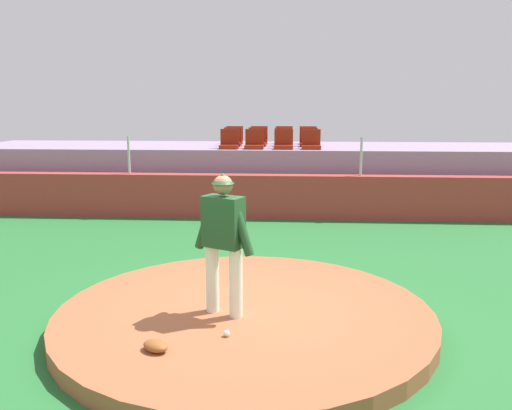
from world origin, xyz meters
TOP-DOWN VIEW (x-y plane):
  - ground_plane at (0.00, 0.00)m, footprint 60.00×60.00m
  - pitchers_mound at (0.00, 0.00)m, footprint 4.69×4.69m
  - pitcher at (-0.23, -0.16)m, footprint 0.79×0.48m
  - baseball at (-0.13, -0.81)m, footprint 0.07×0.07m
  - fielding_glove at (-0.82, -1.20)m, footprint 0.36×0.33m
  - brick_barrier at (0.00, 6.38)m, footprint 16.69×0.40m
  - fence_post_left at (-3.35, 6.38)m, footprint 0.06×0.06m
  - fence_post_right at (2.21, 6.38)m, footprint 0.06×0.06m
  - bleacher_platform at (0.00, 8.53)m, footprint 16.40×3.21m
  - stadium_chair_0 at (-1.02, 7.45)m, footprint 0.48×0.44m
  - stadium_chair_1 at (-0.38, 7.47)m, footprint 0.48×0.44m
  - stadium_chair_2 at (0.37, 7.46)m, footprint 0.48×0.44m
  - stadium_chair_3 at (1.08, 7.47)m, footprint 0.48×0.44m
  - stadium_chair_4 at (-1.04, 8.30)m, footprint 0.48×0.44m
  - stadium_chair_5 at (-0.36, 8.33)m, footprint 0.48×0.44m
  - stadium_chair_6 at (0.36, 8.32)m, footprint 0.48×0.44m
  - stadium_chair_7 at (1.04, 8.29)m, footprint 0.48×0.44m
  - stadium_chair_8 at (-1.07, 9.15)m, footprint 0.48×0.44m
  - stadium_chair_9 at (-0.36, 9.15)m, footprint 0.48×0.44m
  - stadium_chair_10 at (0.37, 9.20)m, footprint 0.48×0.44m
  - stadium_chair_11 at (1.05, 9.18)m, footprint 0.48×0.44m

SIDE VIEW (x-z plane):
  - ground_plane at x=0.00m, z-range 0.00..0.00m
  - pitchers_mound at x=0.00m, z-range 0.00..0.20m
  - baseball at x=-0.13m, z-range 0.20..0.28m
  - fielding_glove at x=-0.82m, z-range 0.20..0.31m
  - brick_barrier at x=0.00m, z-range 0.00..1.05m
  - bleacher_platform at x=0.00m, z-range 0.00..1.58m
  - pitcher at x=-0.23m, z-range 0.34..2.08m
  - fence_post_left at x=-3.35m, z-range 1.05..1.96m
  - fence_post_right at x=2.21m, z-range 1.05..1.96m
  - stadium_chair_0 at x=-1.02m, z-range 1.48..1.98m
  - stadium_chair_1 at x=-0.38m, z-range 1.48..1.98m
  - stadium_chair_2 at x=0.37m, z-range 1.48..1.98m
  - stadium_chair_3 at x=1.08m, z-range 1.48..1.98m
  - stadium_chair_4 at x=-1.04m, z-range 1.48..1.98m
  - stadium_chair_5 at x=-0.36m, z-range 1.48..1.98m
  - stadium_chair_6 at x=0.36m, z-range 1.48..1.98m
  - stadium_chair_7 at x=1.04m, z-range 1.48..1.98m
  - stadium_chair_8 at x=-1.07m, z-range 1.48..1.98m
  - stadium_chair_9 at x=-0.36m, z-range 1.48..1.98m
  - stadium_chair_10 at x=0.37m, z-range 1.48..1.98m
  - stadium_chair_11 at x=1.05m, z-range 1.48..1.98m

